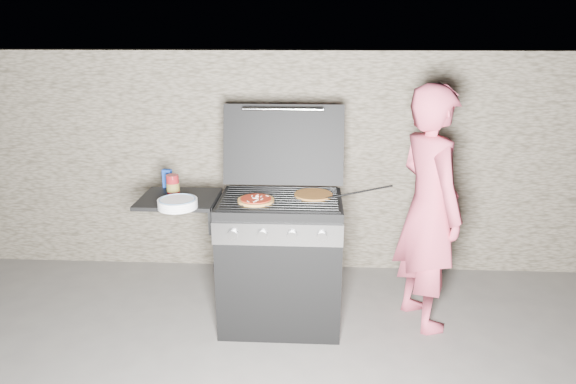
{
  "coord_description": "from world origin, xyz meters",
  "views": [
    {
      "loc": [
        0.22,
        -3.16,
        1.96
      ],
      "look_at": [
        0.05,
        0.0,
        0.95
      ],
      "focal_mm": 32.0,
      "sensor_mm": 36.0,
      "label": 1
    }
  ],
  "objects_px": {
    "gas_grill": "(244,261)",
    "sauce_jar": "(173,184)",
    "pizza_topped": "(256,200)",
    "person": "(429,209)"
  },
  "relations": [
    {
      "from": "person",
      "to": "sauce_jar",
      "type": "bearing_deg",
      "value": 70.24
    },
    {
      "from": "pizza_topped",
      "to": "gas_grill",
      "type": "bearing_deg",
      "value": 138.82
    },
    {
      "from": "pizza_topped",
      "to": "person",
      "type": "xyz_separation_m",
      "value": [
        1.13,
        0.16,
        -0.1
      ]
    },
    {
      "from": "gas_grill",
      "to": "sauce_jar",
      "type": "height_order",
      "value": "sauce_jar"
    },
    {
      "from": "gas_grill",
      "to": "sauce_jar",
      "type": "bearing_deg",
      "value": 170.91
    },
    {
      "from": "pizza_topped",
      "to": "sauce_jar",
      "type": "bearing_deg",
      "value": 164.1
    },
    {
      "from": "pizza_topped",
      "to": "person",
      "type": "height_order",
      "value": "person"
    },
    {
      "from": "sauce_jar",
      "to": "person",
      "type": "relative_size",
      "value": 0.08
    },
    {
      "from": "gas_grill",
      "to": "pizza_topped",
      "type": "relative_size",
      "value": 5.79
    },
    {
      "from": "person",
      "to": "pizza_topped",
      "type": "bearing_deg",
      "value": 78.53
    }
  ]
}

